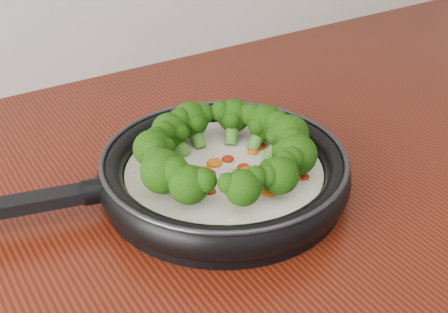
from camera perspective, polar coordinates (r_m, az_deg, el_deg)
skillet at (r=0.73m, az=-0.15°, el=-1.03°), size 0.51×0.37×0.09m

